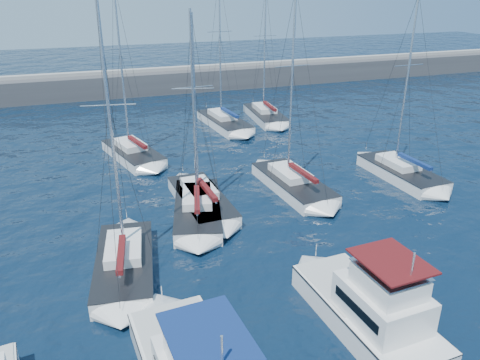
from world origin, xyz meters
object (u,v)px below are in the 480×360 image
object	(u,v)px
sailboat_mid_a	(125,263)
sailboat_back_c	(265,115)
sailboat_mid_e	(401,172)
sailboat_back_a	(133,153)
sailboat_mid_c	(201,200)
sailboat_back_b	(224,122)
sailboat_mid_b	(197,209)
motor_yacht_stbd_inner	(371,310)
sailboat_mid_d	(293,183)

from	to	relation	value
sailboat_mid_a	sailboat_back_c	size ratio (longest dim) A/B	0.99
sailboat_mid_e	sailboat_back_a	bearing A→B (deg)	146.74
sailboat_mid_c	sailboat_back_b	bearing A→B (deg)	65.45
sailboat_mid_b	sailboat_back_b	xyz separation A→B (m)	(8.41, 20.12, 0.02)
sailboat_mid_a	sailboat_back_b	distance (m)	28.91
motor_yacht_stbd_inner	sailboat_mid_e	world-z (taller)	sailboat_mid_e
sailboat_mid_b	sailboat_back_c	distance (m)	25.37
sailboat_mid_d	sailboat_mid_e	world-z (taller)	sailboat_mid_d
sailboat_mid_c	sailboat_back_a	size ratio (longest dim) A/B	0.87
motor_yacht_stbd_inner	sailboat_mid_d	bearing A→B (deg)	74.22
sailboat_mid_a	sailboat_mid_d	size ratio (longest dim) A/B	0.99
sailboat_mid_e	sailboat_back_c	world-z (taller)	sailboat_back_c
sailboat_back_b	motor_yacht_stbd_inner	bearing A→B (deg)	-101.95
sailboat_back_a	sailboat_back_b	size ratio (longest dim) A/B	0.96
sailboat_back_a	sailboat_mid_e	bearing A→B (deg)	-45.51
sailboat_mid_d	sailboat_mid_c	bearing A→B (deg)	-179.35
sailboat_mid_a	sailboat_back_a	world-z (taller)	sailboat_back_a
sailboat_mid_e	sailboat_back_a	size ratio (longest dim) A/B	0.93
sailboat_back_a	sailboat_mid_c	bearing A→B (deg)	-88.99
sailboat_mid_a	sailboat_back_a	bearing A→B (deg)	89.82
sailboat_mid_c	sailboat_mid_e	bearing A→B (deg)	-3.23
sailboat_mid_a	sailboat_mid_b	bearing A→B (deg)	51.98
sailboat_back_a	sailboat_back_b	distance (m)	13.14
sailboat_mid_a	sailboat_back_b	xyz separation A→B (m)	(13.97, 25.32, 0.00)
motor_yacht_stbd_inner	sailboat_back_b	size ratio (longest dim) A/B	0.51
sailboat_back_b	sailboat_mid_e	bearing A→B (deg)	-70.09
sailboat_mid_a	sailboat_mid_c	distance (m)	8.94
sailboat_back_b	sailboat_back_a	bearing A→B (deg)	-152.75
sailboat_mid_a	sailboat_mid_b	distance (m)	7.61
sailboat_back_a	sailboat_back_c	bearing A→B (deg)	11.91
sailboat_mid_d	motor_yacht_stbd_inner	bearing A→B (deg)	-106.46
sailboat_mid_c	sailboat_mid_d	size ratio (longest dim) A/B	0.90
sailboat_mid_a	sailboat_mid_c	xyz separation A→B (m)	(6.18, 6.46, -0.01)
sailboat_mid_a	sailboat_mid_b	xyz separation A→B (m)	(5.56, 5.20, -0.02)
sailboat_mid_c	motor_yacht_stbd_inner	bearing A→B (deg)	-77.70
sailboat_mid_b	sailboat_mid_c	distance (m)	1.41
sailboat_mid_d	sailboat_back_a	xyz separation A→B (m)	(-10.76, 11.21, 0.01)
sailboat_mid_d	sailboat_back_c	size ratio (longest dim) A/B	1.00
sailboat_mid_c	sailboat_back_c	bearing A→B (deg)	54.34
sailboat_mid_c	sailboat_mid_e	world-z (taller)	sailboat_mid_e
sailboat_back_c	sailboat_back_a	bearing A→B (deg)	-148.74
sailboat_back_a	sailboat_back_c	world-z (taller)	sailboat_back_a
motor_yacht_stbd_inner	sailboat_mid_d	distance (m)	16.13
sailboat_back_c	sailboat_mid_d	bearing A→B (deg)	-101.71
sailboat_mid_a	sailboat_mid_d	bearing A→B (deg)	36.06
sailboat_mid_e	sailboat_back_c	xyz separation A→B (m)	(-3.63, 20.31, -0.00)
motor_yacht_stbd_inner	sailboat_mid_c	xyz separation A→B (m)	(-3.90, 15.16, -0.62)
motor_yacht_stbd_inner	sailboat_back_a	size ratio (longest dim) A/B	0.54
sailboat_back_b	sailboat_mid_d	bearing A→B (deg)	-96.37
sailboat_mid_e	sailboat_mid_d	bearing A→B (deg)	172.33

